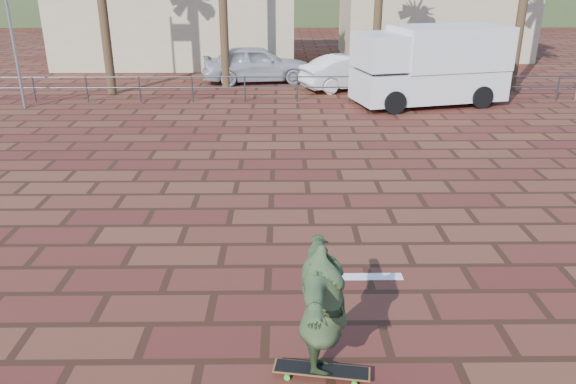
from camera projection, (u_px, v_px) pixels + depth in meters
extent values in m
plane|color=brown|center=(314.00, 244.00, 10.41)|extent=(120.00, 120.00, 0.00)
cube|color=white|center=(360.00, 277.00, 9.30)|extent=(1.40, 0.22, 0.01)
cylinder|color=#47494F|center=(34.00, 89.00, 21.26)|extent=(0.06, 0.06, 1.00)
cylinder|color=#47494F|center=(87.00, 89.00, 21.28)|extent=(0.06, 0.06, 1.00)
cylinder|color=#47494F|center=(140.00, 89.00, 21.31)|extent=(0.06, 0.06, 1.00)
cylinder|color=#47494F|center=(192.00, 89.00, 21.33)|extent=(0.06, 0.06, 1.00)
cylinder|color=#47494F|center=(245.00, 89.00, 21.35)|extent=(0.06, 0.06, 1.00)
cylinder|color=#47494F|center=(297.00, 89.00, 21.37)|extent=(0.06, 0.06, 1.00)
cylinder|color=#47494F|center=(350.00, 89.00, 21.39)|extent=(0.06, 0.06, 1.00)
cylinder|color=#47494F|center=(402.00, 88.00, 21.41)|extent=(0.06, 0.06, 1.00)
cylinder|color=#47494F|center=(454.00, 88.00, 21.43)|extent=(0.06, 0.06, 1.00)
cylinder|color=#47494F|center=(506.00, 88.00, 21.45)|extent=(0.06, 0.06, 1.00)
cylinder|color=#47494F|center=(558.00, 88.00, 21.47)|extent=(0.06, 0.06, 1.00)
cylinder|color=#47494F|center=(297.00, 77.00, 21.20)|extent=(24.00, 0.05, 0.05)
cylinder|color=#47494F|center=(297.00, 87.00, 21.35)|extent=(24.00, 0.05, 0.05)
cylinder|color=brown|center=(102.00, 4.00, 21.57)|extent=(0.36, 0.36, 7.00)
cylinder|color=brown|center=(378.00, 7.00, 23.64)|extent=(0.36, 0.36, 6.50)
cube|color=beige|center=(181.00, 24.00, 30.04)|extent=(12.00, 7.00, 4.00)
cube|color=beige|center=(432.00, 16.00, 31.95)|extent=(10.00, 6.00, 4.50)
cube|color=olive|center=(322.00, 370.00, 6.99)|extent=(1.23, 0.45, 0.02)
cube|color=black|center=(322.00, 369.00, 6.98)|extent=(1.18, 0.42, 0.00)
cube|color=silver|center=(288.00, 369.00, 7.06)|extent=(0.10, 0.21, 0.03)
cube|color=silver|center=(355.00, 375.00, 6.94)|extent=(0.10, 0.21, 0.03)
cylinder|color=#3FE330|center=(287.00, 377.00, 6.96)|extent=(0.08, 0.04, 0.08)
cylinder|color=#3FE330|center=(290.00, 365.00, 7.18)|extent=(0.08, 0.04, 0.08)
cylinder|color=#3FE330|center=(354.00, 384.00, 6.84)|extent=(0.08, 0.04, 0.08)
cylinder|color=#3FE330|center=(355.00, 371.00, 7.06)|extent=(0.08, 0.04, 0.08)
imported|color=#364927|center=(323.00, 310.00, 6.66)|extent=(0.75, 2.17, 1.73)
cube|color=white|center=(428.00, 84.00, 20.86)|extent=(5.84, 3.48, 1.11)
cube|color=white|center=(449.00, 47.00, 20.54)|extent=(4.49, 3.24, 1.52)
cube|color=white|center=(382.00, 51.00, 19.94)|extent=(2.11, 2.55, 1.21)
cube|color=black|center=(364.00, 65.00, 19.95)|extent=(0.48, 1.68, 0.66)
cylinder|color=black|center=(394.00, 102.00, 19.61)|extent=(0.85, 0.47, 0.81)
cylinder|color=black|center=(371.00, 90.00, 21.52)|extent=(0.85, 0.47, 0.81)
cylinder|color=black|center=(481.00, 97.00, 20.41)|extent=(0.85, 0.47, 0.81)
cylinder|color=black|center=(451.00, 86.00, 22.32)|extent=(0.85, 0.47, 0.81)
imported|color=#B6B7BE|center=(256.00, 64.00, 24.95)|extent=(4.98, 2.52, 1.63)
imported|color=white|center=(351.00, 72.00, 23.52)|extent=(4.54, 2.98, 1.41)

